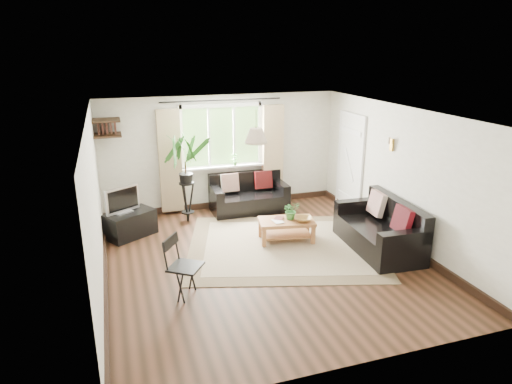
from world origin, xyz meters
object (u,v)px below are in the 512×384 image
object	(u,v)px
coffee_table	(286,230)
sofa_right	(379,227)
sofa_back	(249,194)
tv_stand	(130,224)
palm_stand	(186,179)
folding_chair	(186,268)

from	to	relation	value
coffee_table	sofa_right	bearing A→B (deg)	-30.68
sofa_back	tv_stand	world-z (taller)	sofa_back
sofa_right	sofa_back	bearing A→B (deg)	-145.22
sofa_right	tv_stand	world-z (taller)	sofa_right
coffee_table	palm_stand	world-z (taller)	palm_stand
sofa_back	sofa_right	xyz separation A→B (m)	(1.54, -2.50, 0.04)
tv_stand	coffee_table	bearing A→B (deg)	-53.47
sofa_back	folding_chair	size ratio (longest dim) A/B	1.80
coffee_table	sofa_back	bearing A→B (deg)	96.01
folding_chair	tv_stand	bearing A→B (deg)	48.94
coffee_table	folding_chair	world-z (taller)	folding_chair
tv_stand	palm_stand	bearing A→B (deg)	-11.30
sofa_right	palm_stand	bearing A→B (deg)	-125.51
palm_stand	tv_stand	bearing A→B (deg)	-160.12
palm_stand	folding_chair	distance (m)	2.91
palm_stand	folding_chair	world-z (taller)	palm_stand
sofa_right	coffee_table	xyz separation A→B (m)	(-1.36, 0.81, -0.21)
sofa_back	sofa_right	world-z (taller)	sofa_right
sofa_back	coffee_table	distance (m)	1.71
sofa_right	palm_stand	xyz separation A→B (m)	(-2.88, 2.30, 0.46)
palm_stand	folding_chair	xyz separation A→B (m)	(-0.51, -2.83, -0.43)
sofa_right	palm_stand	world-z (taller)	palm_stand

